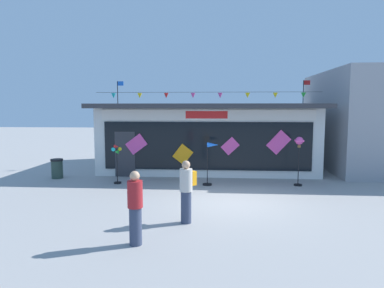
{
  "coord_description": "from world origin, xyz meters",
  "views": [
    {
      "loc": [
        -0.46,
        -11.21,
        3.08
      ],
      "look_at": [
        -1.57,
        3.39,
        1.52
      ],
      "focal_mm": 32.6,
      "sensor_mm": 36.0,
      "label": 1
    }
  ],
  "objects_px": {
    "wind_spinner_far_left": "(117,158)",
    "person_near_camera": "(135,208)",
    "kite_shop_building": "(208,135)",
    "wind_spinner_left": "(211,157)",
    "wind_spinner_center_left": "(299,148)",
    "person_mid_plaza": "(187,190)",
    "trash_bin": "(57,168)"
  },
  "relations": [
    {
      "from": "kite_shop_building",
      "to": "person_near_camera",
      "type": "bearing_deg",
      "value": -97.16
    },
    {
      "from": "kite_shop_building",
      "to": "person_near_camera",
      "type": "relative_size",
      "value": 6.18
    },
    {
      "from": "person_mid_plaza",
      "to": "wind_spinner_far_left",
      "type": "bearing_deg",
      "value": 164.74
    },
    {
      "from": "wind_spinner_left",
      "to": "person_near_camera",
      "type": "distance_m",
      "value": 6.31
    },
    {
      "from": "wind_spinner_far_left",
      "to": "wind_spinner_left",
      "type": "bearing_deg",
      "value": 0.12
    },
    {
      "from": "wind_spinner_far_left",
      "to": "person_near_camera",
      "type": "relative_size",
      "value": 0.95
    },
    {
      "from": "person_mid_plaza",
      "to": "person_near_camera",
      "type": "bearing_deg",
      "value": -82.96
    },
    {
      "from": "kite_shop_building",
      "to": "wind_spinner_center_left",
      "type": "distance_m",
      "value": 5.56
    },
    {
      "from": "wind_spinner_far_left",
      "to": "trash_bin",
      "type": "height_order",
      "value": "wind_spinner_far_left"
    },
    {
      "from": "person_near_camera",
      "to": "person_mid_plaza",
      "type": "xyz_separation_m",
      "value": [
        1.0,
        1.59,
        0.03
      ]
    },
    {
      "from": "wind_spinner_left",
      "to": "wind_spinner_center_left",
      "type": "height_order",
      "value": "wind_spinner_center_left"
    },
    {
      "from": "kite_shop_building",
      "to": "wind_spinner_center_left",
      "type": "relative_size",
      "value": 5.38
    },
    {
      "from": "wind_spinner_center_left",
      "to": "person_near_camera",
      "type": "bearing_deg",
      "value": -128.27
    },
    {
      "from": "kite_shop_building",
      "to": "wind_spinner_far_left",
      "type": "xyz_separation_m",
      "value": [
        -3.54,
        -4.38,
        -0.58
      ]
    },
    {
      "from": "wind_spinner_far_left",
      "to": "wind_spinner_left",
      "type": "relative_size",
      "value": 0.93
    },
    {
      "from": "wind_spinner_far_left",
      "to": "person_near_camera",
      "type": "distance_m",
      "value": 6.5
    },
    {
      "from": "kite_shop_building",
      "to": "trash_bin",
      "type": "xyz_separation_m",
      "value": [
        -6.45,
        -3.5,
        -1.2
      ]
    },
    {
      "from": "wind_spinner_left",
      "to": "trash_bin",
      "type": "relative_size",
      "value": 2.03
    },
    {
      "from": "kite_shop_building",
      "to": "person_mid_plaza",
      "type": "height_order",
      "value": "kite_shop_building"
    },
    {
      "from": "kite_shop_building",
      "to": "person_near_camera",
      "type": "height_order",
      "value": "kite_shop_building"
    },
    {
      "from": "wind_spinner_left",
      "to": "trash_bin",
      "type": "bearing_deg",
      "value": 172.59
    },
    {
      "from": "kite_shop_building",
      "to": "wind_spinner_center_left",
      "type": "bearing_deg",
      "value": -48.92
    },
    {
      "from": "person_mid_plaza",
      "to": "trash_bin",
      "type": "xyz_separation_m",
      "value": [
        -6.13,
        5.4,
        -0.46
      ]
    },
    {
      "from": "wind_spinner_far_left",
      "to": "wind_spinner_center_left",
      "type": "xyz_separation_m",
      "value": [
        7.19,
        0.19,
        0.46
      ]
    },
    {
      "from": "person_near_camera",
      "to": "person_mid_plaza",
      "type": "bearing_deg",
      "value": -97.01
    },
    {
      "from": "kite_shop_building",
      "to": "wind_spinner_left",
      "type": "distance_m",
      "value": 4.41
    },
    {
      "from": "kite_shop_building",
      "to": "trash_bin",
      "type": "height_order",
      "value": "kite_shop_building"
    },
    {
      "from": "person_mid_plaza",
      "to": "trash_bin",
      "type": "distance_m",
      "value": 8.18
    },
    {
      "from": "person_near_camera",
      "to": "trash_bin",
      "type": "relative_size",
      "value": 2.0
    },
    {
      "from": "kite_shop_building",
      "to": "trash_bin",
      "type": "distance_m",
      "value": 7.44
    },
    {
      "from": "kite_shop_building",
      "to": "person_near_camera",
      "type": "distance_m",
      "value": 10.6
    },
    {
      "from": "wind_spinner_left",
      "to": "wind_spinner_center_left",
      "type": "distance_m",
      "value": 3.45
    }
  ]
}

